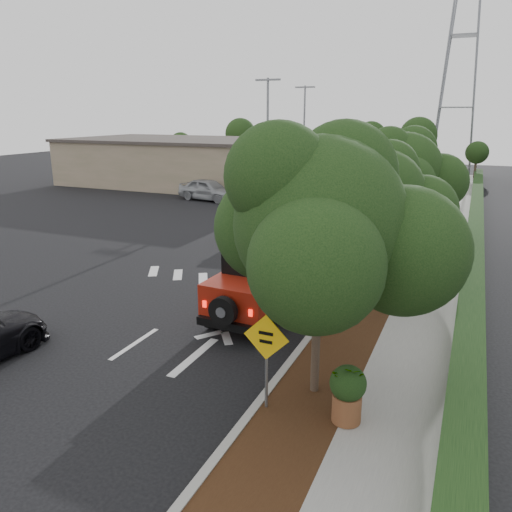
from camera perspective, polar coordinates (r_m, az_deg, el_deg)
The scene contains 18 objects.
ground at distance 15.18m, azimuth -13.70°, elevation -9.72°, with size 120.00×120.00×0.00m, color black.
curb at distance 23.95m, azimuth 13.21°, elevation 0.12°, with size 0.20×70.00×0.15m, color #9E9B93.
planting_strip at distance 23.81m, azimuth 15.57°, elevation -0.19°, with size 1.80×70.00×0.12m, color black.
sidewalk at distance 23.65m, azimuth 20.11°, elevation -0.70°, with size 2.00×70.00×0.12m, color gray.
hedge at distance 23.54m, azimuth 23.58°, elevation -0.28°, with size 0.80×70.00×0.80m, color black.
commercial_building at distance 47.77m, azimuth -7.60°, elevation 10.56°, with size 22.00×12.00×4.00m, color #817859.
transmission_tower at distance 59.14m, azimuth 21.21°, elevation 8.72°, with size 7.00×4.00×28.00m, color slate, non-canonical shape.
street_tree_near at distance 12.47m, azimuth 6.64°, elevation -15.40°, with size 3.80×3.80×5.92m, color black, non-canonical shape.
street_tree_mid at distance 18.65m, azimuth 13.03°, elevation -4.71°, with size 3.20×3.20×5.32m, color black, non-canonical shape.
street_tree_far at distance 24.78m, azimuth 15.90°, elevation 0.28°, with size 3.40×3.40×5.62m, color black, non-canonical shape.
light_pole_a at distance 40.22m, azimuth 1.29°, elevation 6.80°, with size 2.00×0.22×9.00m, color slate, non-canonical shape.
light_pole_b at distance 51.71m, azimuth 5.36°, elevation 8.81°, with size 2.00×0.22×9.00m, color slate, non-canonical shape.
red_jeep at distance 16.32m, azimuth 0.66°, elevation -2.89°, with size 2.24×4.63×2.33m.
silver_suv_ahead at distance 23.78m, azimuth 8.56°, elevation 1.90°, with size 2.44×5.29×1.47m, color #B6B9BE.
silver_sedan_oncoming at distance 26.22m, azimuth 0.04°, elevation 3.26°, with size 1.42×4.07×1.34m, color #929499.
parked_suv at distance 38.57m, azimuth -5.48°, elevation 7.57°, with size 1.95×4.84×1.65m, color #93969A.
speed_hump_sign at distance 11.00m, azimuth 1.19°, elevation -10.57°, with size 1.05×0.09×2.24m.
terracotta_planter at distance 11.01m, azimuth 10.44°, elevation -14.64°, with size 0.78×0.78×1.36m.
Camera 1 is at (8.55, -10.73, 6.49)m, focal length 35.00 mm.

